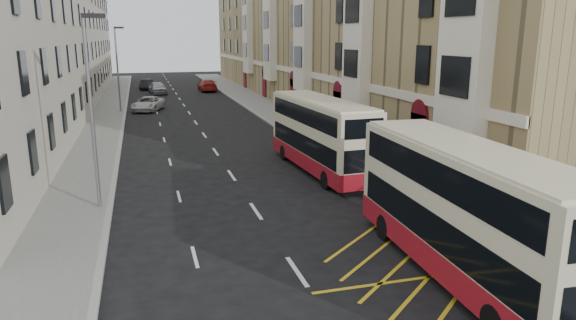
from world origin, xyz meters
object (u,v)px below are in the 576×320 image
object	(u,v)px
double_decker_rear	(321,135)
white_van	(148,104)
car_dark	(147,85)
street_lamp_near	(92,102)
pedestrian_far	(552,234)
double_decker_front	(465,212)
car_red	(207,85)
street_lamp_far	(118,64)
car_silver	(158,88)
pedestrian_near	(530,249)

from	to	relation	value
double_decker_rear	white_van	bearing A→B (deg)	104.57
car_dark	white_van	bearing A→B (deg)	-82.40
street_lamp_near	pedestrian_far	world-z (taller)	street_lamp_near
double_decker_front	pedestrian_far	xyz separation A→B (m)	(3.40, 0.04, -1.09)
car_red	street_lamp_far	bearing A→B (deg)	59.76
car_red	car_silver	bearing A→B (deg)	14.58
pedestrian_far	car_dark	world-z (taller)	pedestrian_far
double_decker_rear	pedestrian_near	xyz separation A→B (m)	(1.57, -14.19, -0.93)
pedestrian_near	double_decker_front	bearing A→B (deg)	-48.85
street_lamp_near	car_silver	size ratio (longest dim) A/B	1.72
pedestrian_far	car_red	distance (m)	57.67
white_van	car_silver	size ratio (longest dim) A/B	1.08
pedestrian_far	street_lamp_far	bearing A→B (deg)	-43.71
double_decker_rear	double_decker_front	bearing A→B (deg)	-93.57
car_silver	car_dark	size ratio (longest dim) A/B	1.09
street_lamp_near	car_dark	size ratio (longest dim) A/B	1.87
double_decker_front	white_van	xyz separation A→B (m)	(-8.53, 40.31, -1.41)
white_van	car_red	distance (m)	19.07
street_lamp_far	car_silver	xyz separation A→B (m)	(4.08, 16.24, -3.85)
double_decker_rear	pedestrian_far	xyz separation A→B (m)	(3.30, -13.19, -1.02)
double_decker_rear	pedestrian_near	size ratio (longest dim) A/B	5.33
car_silver	pedestrian_near	bearing A→B (deg)	-89.25
street_lamp_near	car_silver	world-z (taller)	street_lamp_near
street_lamp_far	car_red	size ratio (longest dim) A/B	1.46
street_lamp_near	pedestrian_near	size ratio (longest dim) A/B	4.22
double_decker_front	car_silver	size ratio (longest dim) A/B	2.25
double_decker_rear	car_silver	xyz separation A→B (m)	(-7.14, 42.71, -1.24)
street_lamp_near	pedestrian_far	bearing A→B (deg)	-33.66
double_decker_rear	car_red	xyz separation A→B (m)	(-0.54, 44.36, -1.24)
street_lamp_far	double_decker_front	size ratio (longest dim) A/B	0.76
pedestrian_near	white_van	bearing A→B (deg)	-95.05
street_lamp_far	pedestrian_far	world-z (taller)	street_lamp_far
street_lamp_near	car_dark	world-z (taller)	street_lamp_near
double_decker_front	pedestrian_far	bearing A→B (deg)	3.39
double_decker_front	car_dark	world-z (taller)	double_decker_front
double_decker_rear	pedestrian_near	distance (m)	14.31
street_lamp_near	white_van	xyz separation A→B (m)	(2.59, 30.61, -3.94)
street_lamp_near	white_van	bearing A→B (deg)	85.17
double_decker_front	car_red	xyz separation A→B (m)	(-0.43, 57.58, -1.31)
car_dark	street_lamp_far	bearing A→B (deg)	-88.98
street_lamp_near	double_decker_rear	size ratio (longest dim) A/B	0.79
street_lamp_near	car_red	bearing A→B (deg)	77.42
double_decker_front	car_silver	world-z (taller)	double_decker_front
double_decker_rear	white_van	size ratio (longest dim) A/B	2.02
double_decker_front	pedestrian_near	size ratio (longest dim) A/B	5.52
double_decker_rear	pedestrian_near	bearing A→B (deg)	-86.81
street_lamp_near	street_lamp_far	world-z (taller)	same
street_lamp_far	white_van	distance (m)	4.75
white_van	car_dark	distance (m)	21.74
pedestrian_near	car_silver	xyz separation A→B (m)	(-8.71, 56.90, -0.31)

